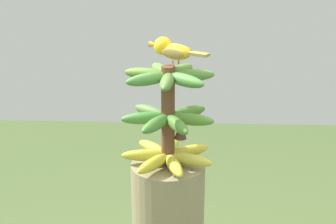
# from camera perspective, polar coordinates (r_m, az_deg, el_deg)

# --- Properties ---
(banana_bunch) EXTENTS (0.28, 0.28, 0.30)m
(banana_bunch) POSITION_cam_1_polar(r_m,az_deg,el_deg) (1.39, 0.03, -0.61)
(banana_bunch) COLOR brown
(banana_bunch) RESTS_ON banana_tree
(perched_bird) EXTENTS (0.18, 0.12, 0.08)m
(perched_bird) POSITION_cam_1_polar(r_m,az_deg,el_deg) (1.36, 0.43, 7.41)
(perched_bird) COLOR #C68933
(perched_bird) RESTS_ON banana_bunch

